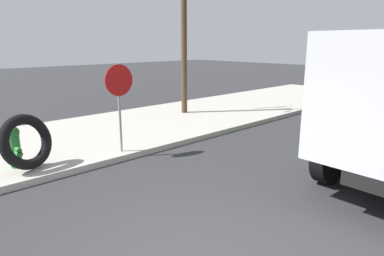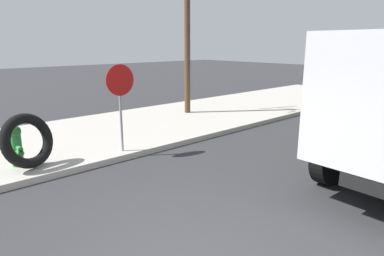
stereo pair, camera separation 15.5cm
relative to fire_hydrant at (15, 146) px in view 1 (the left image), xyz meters
name	(u,v)px [view 1 (the left image)]	position (x,y,z in m)	size (l,w,h in m)	color
sidewalk_curb	(13,151)	(0.37, 1.56, -0.57)	(36.00, 5.00, 0.15)	#ADA89E
fire_hydrant	(15,146)	(0.00, 0.00, 0.00)	(0.27, 0.62, 0.92)	#2D8438
loose_tire	(26,142)	(0.15, -0.30, 0.12)	(1.21, 1.21, 0.22)	black
stop_sign	(119,92)	(2.29, -0.64, 1.02)	(0.76, 0.08, 2.17)	gray
bare_tree	(184,40)	(6.83, 1.98, 2.26)	(1.32, 1.35, 5.30)	#4C3823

